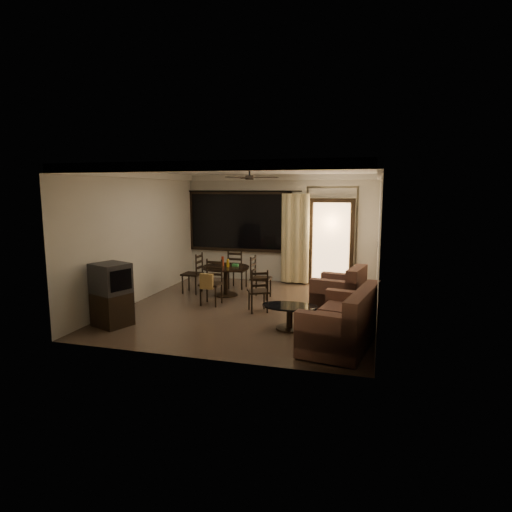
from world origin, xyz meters
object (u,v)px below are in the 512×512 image
(dining_chair_south, at_px, (211,291))
(armchair, at_px, (341,294))
(dining_table, at_px, (226,272))
(coffee_table, at_px, (290,313))
(side_chair, at_px, (258,299))
(dining_chair_east, at_px, (261,286))
(dining_chair_north, at_px, (237,277))
(sofa, at_px, (344,324))
(dining_chair_west, at_px, (193,281))
(tv_cabinet, at_px, (111,295))

(dining_chair_south, distance_m, armchair, 2.70)
(dining_table, relative_size, coffee_table, 1.11)
(armchair, relative_size, side_chair, 1.22)
(dining_table, relative_size, armchair, 1.02)
(dining_chair_east, xyz_separation_m, side_chair, (0.24, -1.06, -0.02))
(dining_table, distance_m, side_chair, 1.55)
(armchair, bearing_deg, coffee_table, -111.22)
(dining_table, distance_m, dining_chair_north, 0.83)
(dining_chair_south, distance_m, side_chair, 1.12)
(sofa, distance_m, armchair, 1.86)
(dining_chair_west, height_order, side_chair, dining_chair_west)
(dining_chair_west, height_order, dining_chair_east, same)
(dining_chair_south, height_order, tv_cabinet, tv_cabinet)
(dining_table, xyz_separation_m, dining_chair_west, (-0.84, 0.02, -0.25))
(dining_chair_west, distance_m, dining_chair_north, 1.15)
(armchair, relative_size, coffee_table, 1.09)
(armchair, bearing_deg, side_chair, -156.71)
(dining_chair_east, relative_size, sofa, 0.52)
(coffee_table, bearing_deg, dining_chair_south, 149.39)
(tv_cabinet, distance_m, armchair, 4.34)
(sofa, xyz_separation_m, armchair, (-0.19, 1.85, 0.02))
(dining_chair_west, xyz_separation_m, dining_chair_south, (0.81, -0.88, 0.02))
(dining_chair_north, height_order, coffee_table, dining_chair_north)
(dining_table, height_order, dining_chair_east, dining_chair_east)
(tv_cabinet, xyz_separation_m, side_chair, (2.28, 1.56, -0.31))
(dining_chair_south, relative_size, armchair, 0.89)
(tv_cabinet, bearing_deg, side_chair, 54.97)
(dining_chair_west, height_order, dining_chair_north, same)
(dining_chair_north, height_order, sofa, dining_chair_north)
(dining_chair_north, bearing_deg, dining_chair_east, 136.76)
(dining_chair_west, height_order, tv_cabinet, tv_cabinet)
(dining_table, height_order, dining_chair_north, dining_chair_north)
(sofa, relative_size, side_chair, 2.09)
(dining_chair_west, height_order, armchair, dining_chair_west)
(dining_table, height_order, tv_cabinet, tv_cabinet)
(tv_cabinet, height_order, coffee_table, tv_cabinet)
(dining_chair_east, distance_m, side_chair, 1.09)
(dining_chair_north, bearing_deg, coffee_table, 125.57)
(dining_chair_east, relative_size, coffee_table, 0.98)
(dining_table, distance_m, dining_chair_west, 0.88)
(dining_chair_east, bearing_deg, tv_cabinet, 143.68)
(dining_chair_east, relative_size, side_chair, 1.09)
(dining_table, xyz_separation_m, dining_chair_south, (-0.03, -0.86, -0.23))
(armchair, height_order, coffee_table, armchair)
(sofa, bearing_deg, tv_cabinet, -168.70)
(dining_chair_west, bearing_deg, dining_table, 90.09)
(dining_table, height_order, armchair, armchair)
(side_chair, bearing_deg, sofa, 113.58)
(armchair, xyz_separation_m, side_chair, (-1.60, -0.36, -0.12))
(dining_table, relative_size, tv_cabinet, 0.96)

